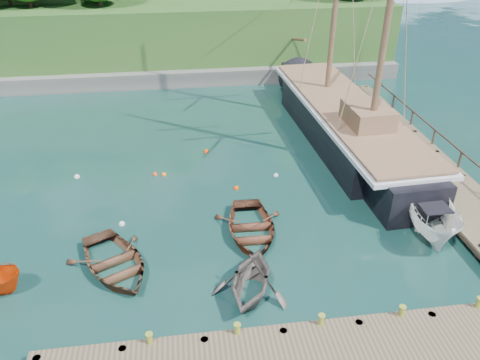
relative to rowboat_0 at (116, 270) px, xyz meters
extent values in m
plane|color=#16382C|center=(5.63, 0.46, 0.00)|extent=(160.00, 160.00, 0.00)
cube|color=#4D4131|center=(7.63, -6.04, 0.54)|extent=(20.00, 3.20, 0.12)
cube|color=#4D4131|center=(17.13, 7.46, 0.54)|extent=(3.20, 24.00, 0.12)
cube|color=#2F231B|center=(17.13, 7.46, 0.38)|extent=(3.20, 24.00, 0.20)
cylinder|color=#2F231B|center=(15.83, 19.16, 0.05)|extent=(0.28, 0.28, 1.10)
cylinder|color=#2F231B|center=(18.43, 19.16, 0.05)|extent=(0.28, 0.28, 1.10)
cylinder|color=olive|center=(1.63, -4.64, 0.00)|extent=(0.26, 0.26, 0.45)
cylinder|color=olive|center=(4.63, -4.64, 0.00)|extent=(0.26, 0.26, 0.45)
cylinder|color=olive|center=(7.63, -4.64, 0.00)|extent=(0.26, 0.26, 0.45)
cylinder|color=olive|center=(10.63, -4.64, 0.00)|extent=(0.26, 0.26, 0.45)
cylinder|color=olive|center=(13.63, -4.64, 0.00)|extent=(0.26, 0.26, 0.45)
imported|color=#503321|center=(0.00, 0.00, 0.00)|extent=(5.06, 5.66, 0.97)
imported|color=#605951|center=(5.49, -2.22, 0.00)|extent=(4.19, 4.48, 1.90)
imported|color=#542E1E|center=(6.12, 1.64, 0.00)|extent=(3.45, 4.73, 0.96)
imported|color=white|center=(14.55, 0.85, 0.00)|extent=(3.37, 5.82, 2.12)
cube|color=black|center=(13.74, 10.95, 0.69)|extent=(5.22, 14.29, 2.93)
cube|color=black|center=(13.32, 20.00, 0.69)|extent=(2.72, 4.54, 2.64)
cube|color=black|center=(14.12, 2.90, 0.69)|extent=(3.37, 3.77, 2.78)
cube|color=silver|center=(13.74, 10.95, 2.13)|extent=(5.48, 18.72, 0.25)
cube|color=brown|center=(13.74, 10.95, 2.38)|extent=(5.05, 18.29, 0.12)
cube|color=brown|center=(13.88, 7.93, 2.98)|extent=(2.42, 3.10, 1.20)
cylinder|color=brown|center=(13.16, 23.50, 3.58)|extent=(0.56, 6.90, 1.69)
sphere|color=silver|center=(0.00, 3.30, 0.00)|extent=(0.31, 0.31, 0.31)
sphere|color=orange|center=(2.04, 7.89, 0.00)|extent=(0.30, 0.30, 0.30)
sphere|color=#D74203|center=(5.97, 5.82, 0.00)|extent=(0.32, 0.32, 0.32)
sphere|color=silver|center=(8.41, 6.91, 0.00)|extent=(0.29, 0.29, 0.29)
sphere|color=#EC4A15|center=(1.53, 7.98, 0.00)|extent=(0.28, 0.28, 0.28)
sphere|color=#F33D01|center=(4.67, 10.46, 0.00)|extent=(0.32, 0.32, 0.32)
sphere|color=silver|center=(-2.89, 8.30, 0.00)|extent=(0.34, 0.34, 0.34)
cube|color=#474744|center=(-2.37, 24.46, 0.60)|extent=(50.00, 4.00, 1.40)
cube|color=#20461A|center=(-2.37, 30.46, 3.00)|extent=(50.00, 14.00, 6.00)
camera|label=1|loc=(3.18, -15.82, 13.49)|focal=35.00mm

